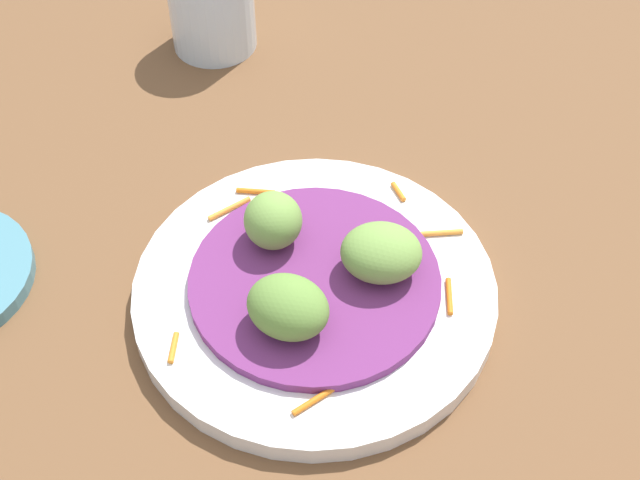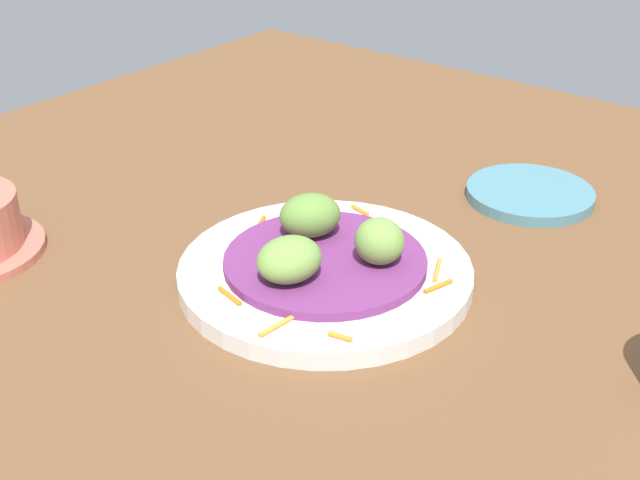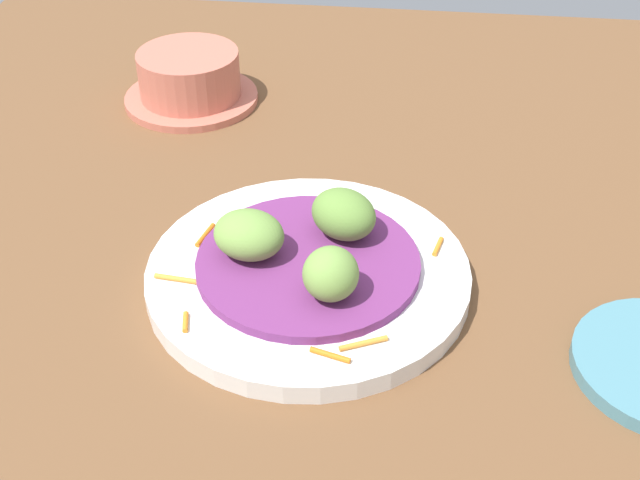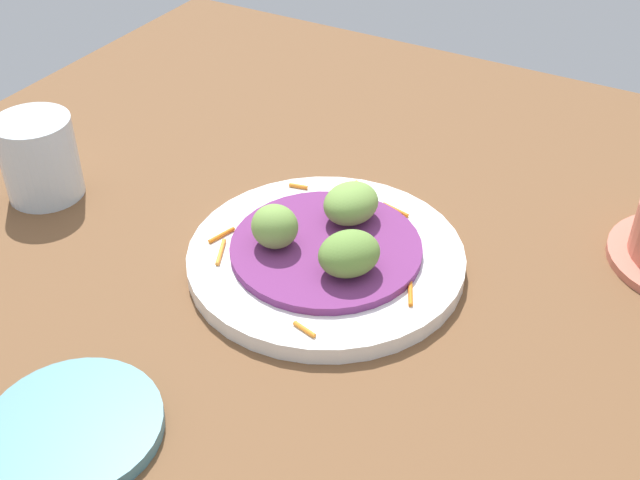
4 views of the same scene
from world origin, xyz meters
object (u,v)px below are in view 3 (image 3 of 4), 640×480
at_px(guac_scoop_left, 331,274).
at_px(main_plate, 308,275).
at_px(guac_scoop_center, 344,212).
at_px(terracotta_bowl, 190,80).
at_px(guac_scoop_right, 249,235).

bearing_deg(guac_scoop_left, main_plate, 28.64).
relative_size(guac_scoop_center, terracotta_bowl, 0.38).
height_order(main_plate, terracotta_bowl, terracotta_bowl).
relative_size(main_plate, guac_scoop_center, 4.61).
bearing_deg(guac_scoop_right, main_plate, -91.36).
distance_m(guac_scoop_left, guac_scoop_right, 0.08).
relative_size(guac_scoop_right, terracotta_bowl, 0.39).
relative_size(guac_scoop_left, guac_scoop_center, 0.78).
distance_m(guac_scoop_center, terracotta_bowl, 0.32).
relative_size(main_plate, guac_scoop_right, 4.55).
bearing_deg(main_plate, guac_scoop_right, 88.64).
bearing_deg(guac_scoop_left, terracotta_bowl, 29.81).
height_order(main_plate, guac_scoop_right, guac_scoop_right).
distance_m(guac_scoop_center, guac_scoop_right, 0.08).
bearing_deg(guac_scoop_right, guac_scoop_left, -121.36).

